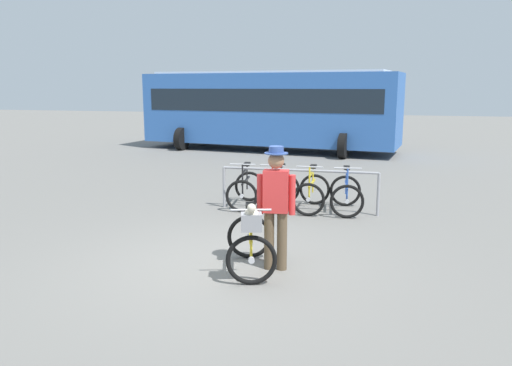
{
  "coord_description": "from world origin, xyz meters",
  "views": [
    {
      "loc": [
        2.22,
        -6.53,
        2.51
      ],
      "look_at": [
        0.23,
        1.05,
        1.0
      ],
      "focal_mm": 35.27,
      "sensor_mm": 36.0,
      "label": 1
    }
  ],
  "objects_px": {
    "racked_bike_blue": "(346,194)",
    "racked_bike_yellow": "(312,192)",
    "bus_distant": "(269,106)",
    "racked_bike_black": "(246,189)",
    "racked_bike_red": "(278,191)",
    "featured_bicycle": "(251,239)",
    "person_with_featured_bike": "(276,203)"
  },
  "relations": [
    {
      "from": "racked_bike_blue",
      "to": "bus_distant",
      "type": "distance_m",
      "value": 10.19
    },
    {
      "from": "racked_bike_blue",
      "to": "featured_bicycle",
      "type": "xyz_separation_m",
      "value": [
        -0.96,
        -3.81,
        0.12
      ]
    },
    {
      "from": "racked_bike_yellow",
      "to": "featured_bicycle",
      "type": "bearing_deg",
      "value": -93.98
    },
    {
      "from": "racked_bike_yellow",
      "to": "person_with_featured_bike",
      "type": "height_order",
      "value": "person_with_featured_bike"
    },
    {
      "from": "racked_bike_red",
      "to": "racked_bike_yellow",
      "type": "relative_size",
      "value": 1.03
    },
    {
      "from": "racked_bike_blue",
      "to": "bus_distant",
      "type": "bearing_deg",
      "value": 112.11
    },
    {
      "from": "racked_bike_yellow",
      "to": "racked_bike_blue",
      "type": "relative_size",
      "value": 0.96
    },
    {
      "from": "racked_bike_yellow",
      "to": "featured_bicycle",
      "type": "xyz_separation_m",
      "value": [
        -0.26,
        -3.79,
        0.12
      ]
    },
    {
      "from": "bus_distant",
      "to": "racked_bike_blue",
      "type": "bearing_deg",
      "value": -67.89
    },
    {
      "from": "racked_bike_yellow",
      "to": "bus_distant",
      "type": "distance_m",
      "value": 9.97
    },
    {
      "from": "racked_bike_black",
      "to": "bus_distant",
      "type": "height_order",
      "value": "bus_distant"
    },
    {
      "from": "racked_bike_red",
      "to": "racked_bike_blue",
      "type": "relative_size",
      "value": 0.99
    },
    {
      "from": "racked_bike_yellow",
      "to": "bus_distant",
      "type": "relative_size",
      "value": 0.11
    },
    {
      "from": "racked_bike_blue",
      "to": "featured_bicycle",
      "type": "distance_m",
      "value": 3.93
    },
    {
      "from": "racked_bike_blue",
      "to": "person_with_featured_bike",
      "type": "xyz_separation_m",
      "value": [
        -0.68,
        -3.54,
        0.58
      ]
    },
    {
      "from": "featured_bicycle",
      "to": "bus_distant",
      "type": "relative_size",
      "value": 0.12
    },
    {
      "from": "racked_bike_blue",
      "to": "person_with_featured_bike",
      "type": "height_order",
      "value": "person_with_featured_bike"
    },
    {
      "from": "racked_bike_red",
      "to": "featured_bicycle",
      "type": "height_order",
      "value": "featured_bicycle"
    },
    {
      "from": "person_with_featured_bike",
      "to": "racked_bike_yellow",
      "type": "bearing_deg",
      "value": 90.34
    },
    {
      "from": "racked_bike_black",
      "to": "racked_bike_red",
      "type": "bearing_deg",
      "value": 1.31
    },
    {
      "from": "racked_bike_black",
      "to": "racked_bike_red",
      "type": "distance_m",
      "value": 0.7
    },
    {
      "from": "racked_bike_yellow",
      "to": "person_with_featured_bike",
      "type": "xyz_separation_m",
      "value": [
        0.02,
        -3.52,
        0.58
      ]
    },
    {
      "from": "racked_bike_red",
      "to": "racked_bike_blue",
      "type": "height_order",
      "value": "same"
    },
    {
      "from": "racked_bike_blue",
      "to": "featured_bicycle",
      "type": "height_order",
      "value": "featured_bicycle"
    },
    {
      "from": "featured_bicycle",
      "to": "racked_bike_yellow",
      "type": "bearing_deg",
      "value": 86.02
    },
    {
      "from": "racked_bike_red",
      "to": "featured_bicycle",
      "type": "distance_m",
      "value": 3.8
    },
    {
      "from": "racked_bike_blue",
      "to": "racked_bike_yellow",
      "type": "bearing_deg",
      "value": -178.69
    },
    {
      "from": "racked_bike_yellow",
      "to": "racked_bike_black",
      "type": "bearing_deg",
      "value": -178.69
    },
    {
      "from": "racked_bike_red",
      "to": "racked_bike_yellow",
      "type": "distance_m",
      "value": 0.7
    },
    {
      "from": "featured_bicycle",
      "to": "person_with_featured_bike",
      "type": "bearing_deg",
      "value": 43.42
    },
    {
      "from": "racked_bike_blue",
      "to": "bus_distant",
      "type": "relative_size",
      "value": 0.11
    },
    {
      "from": "featured_bicycle",
      "to": "racked_bike_red",
      "type": "bearing_deg",
      "value": 96.59
    }
  ]
}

